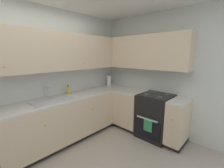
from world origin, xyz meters
The scene contains 13 objects.
wall_back centered at (0.00, 1.50, 1.27)m, with size 4.28×0.05×2.54m, color silver.
wall_right centered at (2.11, 0.00, 1.27)m, with size 0.05×3.05×2.54m, color silver.
lower_cabinets_back centered at (0.41, 1.18, 0.43)m, with size 2.15×0.62×0.85m.
countertop_back centered at (0.41, 1.18, 0.87)m, with size 3.36×0.60×0.04m, color beige.
lower_cabinets_right centered at (1.79, 0.24, 0.43)m, with size 0.62×1.50×0.85m.
countertop_right centered at (1.79, 0.24, 0.87)m, with size 0.60×1.50×0.03m.
oven_range centered at (1.81, -0.02, 0.45)m, with size 0.68×0.62×1.04m.
upper_cabinets_back centered at (0.25, 1.32, 1.73)m, with size 3.04×0.34×0.70m.
upper_cabinets_right centered at (1.93, 0.45, 1.73)m, with size 0.32×2.05×0.70m.
sink centered at (0.22, 1.15, 0.85)m, with size 0.71×0.40×0.10m.
faucet centered at (0.22, 1.35, 1.02)m, with size 0.07×0.16×0.23m.
soap_bottle centered at (0.65, 1.36, 0.97)m, with size 0.05×0.05×0.19m.
paper_towel_roll centered at (1.83, 1.34, 1.02)m, with size 0.11×0.11×0.32m.
Camera 1 is at (-0.92, -1.33, 1.68)m, focal length 23.88 mm.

